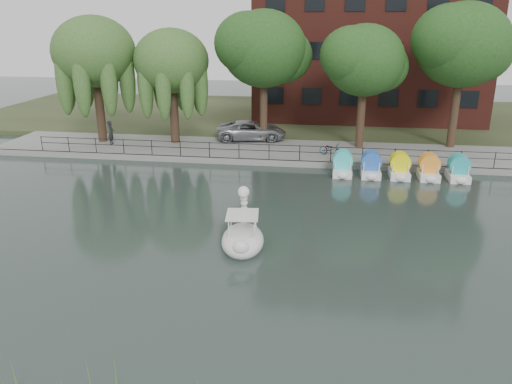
% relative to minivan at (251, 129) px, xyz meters
% --- Properties ---
extents(ground_plane, '(120.00, 120.00, 0.00)m').
position_rel_minivan_xyz_m(ground_plane, '(2.00, -18.49, -1.23)').
color(ground_plane, '#3C4B46').
extents(promenade, '(40.00, 6.00, 0.40)m').
position_rel_minivan_xyz_m(promenade, '(2.00, -2.49, -1.03)').
color(promenade, gray).
rests_on(promenade, ground_plane).
extents(kerb, '(40.00, 0.25, 0.40)m').
position_rel_minivan_xyz_m(kerb, '(2.00, -5.44, -1.03)').
color(kerb, gray).
rests_on(kerb, ground_plane).
extents(land_strip, '(60.00, 22.00, 0.36)m').
position_rel_minivan_xyz_m(land_strip, '(2.00, 11.51, -1.05)').
color(land_strip, '#47512D').
rests_on(land_strip, ground_plane).
extents(railing, '(32.00, 0.05, 1.00)m').
position_rel_minivan_xyz_m(railing, '(2.00, -5.24, -0.09)').
color(railing, black).
rests_on(railing, promenade).
extents(apartment_building, '(20.00, 10.07, 18.00)m').
position_rel_minivan_xyz_m(apartment_building, '(9.00, 11.47, 8.13)').
color(apartment_building, '#4C1E16').
rests_on(apartment_building, land_strip).
extents(willow_left, '(5.88, 5.88, 9.01)m').
position_rel_minivan_xyz_m(willow_left, '(-11.00, -1.99, 5.64)').
color(willow_left, '#473323').
rests_on(willow_left, promenade).
extents(willow_mid, '(5.32, 5.32, 8.15)m').
position_rel_minivan_xyz_m(willow_mid, '(-5.50, -1.49, 5.01)').
color(willow_mid, '#473323').
rests_on(willow_mid, promenade).
extents(broadleaf_center, '(6.00, 6.00, 9.25)m').
position_rel_minivan_xyz_m(broadleaf_center, '(1.00, -0.49, 5.83)').
color(broadleaf_center, '#473323').
rests_on(broadleaf_center, promenade).
extents(broadleaf_right, '(5.40, 5.40, 8.32)m').
position_rel_minivan_xyz_m(broadleaf_right, '(8.00, -0.99, 5.15)').
color(broadleaf_right, '#473323').
rests_on(broadleaf_right, promenade).
extents(broadleaf_far, '(6.30, 6.30, 9.71)m').
position_rel_minivan_xyz_m(broadleaf_far, '(14.50, 0.01, 6.16)').
color(broadleaf_far, '#473323').
rests_on(broadleaf_far, promenade).
extents(minivan, '(3.74, 6.38, 1.67)m').
position_rel_minivan_xyz_m(minivan, '(0.00, 0.00, 0.00)').
color(minivan, gray).
rests_on(minivan, promenade).
extents(bicycle, '(1.34, 1.80, 1.00)m').
position_rel_minivan_xyz_m(bicycle, '(6.01, -3.85, -0.33)').
color(bicycle, gray).
rests_on(bicycle, promenade).
extents(pedestrian, '(0.58, 0.77, 1.98)m').
position_rel_minivan_xyz_m(pedestrian, '(-9.90, -2.90, 0.15)').
color(pedestrian, black).
rests_on(pedestrian, promenade).
extents(swan_boat, '(2.09, 3.01, 2.40)m').
position_rel_minivan_xyz_m(swan_boat, '(2.43, -17.85, -0.71)').
color(swan_boat, white).
rests_on(swan_boat, ground_plane).
extents(pedal_boat_row, '(7.95, 1.70, 1.40)m').
position_rel_minivan_xyz_m(pedal_boat_row, '(10.13, -6.83, -0.63)').
color(pedal_boat_row, white).
rests_on(pedal_boat_row, ground_plane).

